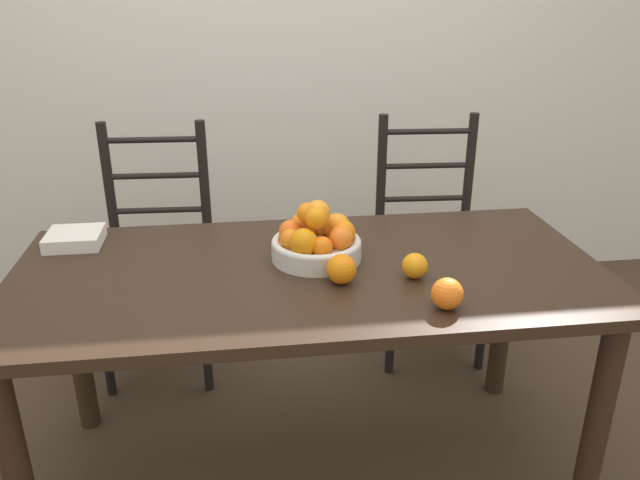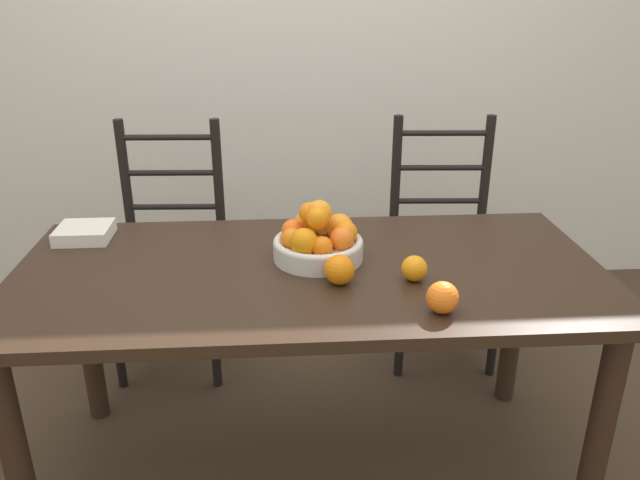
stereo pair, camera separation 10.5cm
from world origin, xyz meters
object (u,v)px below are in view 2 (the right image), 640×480
at_px(chair_right, 442,245).
at_px(orange_loose_1, 442,297).
at_px(fruit_bowl, 318,239).
at_px(book_stack, 85,233).
at_px(chair_left, 171,253).
at_px(orange_loose_2, 339,270).
at_px(orange_loose_0, 414,268).

bearing_deg(chair_right, orange_loose_1, -101.93).
bearing_deg(fruit_bowl, book_stack, 164.73).
xyz_separation_m(chair_left, chair_right, (1.12, -0.00, 0.00)).
height_order(chair_left, chair_right, same).
height_order(fruit_bowl, orange_loose_2, fruit_bowl).
bearing_deg(book_stack, orange_loose_0, -20.44).
distance_m(fruit_bowl, orange_loose_1, 0.45).
distance_m(orange_loose_0, orange_loose_1, 0.19).
distance_m(orange_loose_0, chair_right, 0.92).
relative_size(orange_loose_2, chair_left, 0.08).
bearing_deg(orange_loose_1, chair_left, 130.22).
xyz_separation_m(orange_loose_0, orange_loose_1, (0.03, -0.18, 0.00)).
bearing_deg(chair_right, fruit_bowl, -127.47).
bearing_deg(fruit_bowl, chair_right, 49.10).
xyz_separation_m(fruit_bowl, orange_loose_1, (0.29, -0.35, -0.02)).
xyz_separation_m(orange_loose_0, orange_loose_2, (-0.21, -0.01, 0.01)).
distance_m(orange_loose_1, orange_loose_2, 0.30).
bearing_deg(book_stack, chair_right, 18.86).
bearing_deg(orange_loose_1, fruit_bowl, 129.20).
bearing_deg(chair_left, chair_right, 2.80).
height_order(orange_loose_1, chair_left, chair_left).
xyz_separation_m(orange_loose_0, chair_right, (0.31, 0.82, -0.29)).
bearing_deg(chair_left, orange_loose_2, -50.88).
height_order(orange_loose_1, chair_right, chair_right).
height_order(orange_loose_0, chair_left, chair_left).
height_order(orange_loose_2, chair_right, chair_right).
bearing_deg(chair_right, book_stack, -157.72).
distance_m(orange_loose_2, chair_right, 1.01).
relative_size(orange_loose_0, chair_right, 0.07).
distance_m(orange_loose_1, chair_right, 1.08).
bearing_deg(orange_loose_0, fruit_bowl, 146.46).
bearing_deg(orange_loose_2, book_stack, 154.42).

